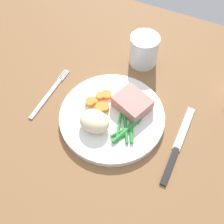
{
  "coord_description": "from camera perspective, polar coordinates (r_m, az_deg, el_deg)",
  "views": [
    {
      "loc": [
        16.41,
        -29.02,
        54.48
      ],
      "look_at": [
        2.13,
        0.68,
        4.6
      ],
      "focal_mm": 42.61,
      "sensor_mm": 36.0,
      "label": 1
    }
  ],
  "objects": [
    {
      "name": "dinner_plate",
      "position": [
        0.61,
        0.0,
        -0.93
      ],
      "size": [
        24.21,
        24.21,
        1.6
      ],
      "primitive_type": "cylinder",
      "color": "white",
      "rests_on": "dining_table"
    },
    {
      "name": "knife",
      "position": [
        0.6,
        13.87,
        -7.0
      ],
      "size": [
        1.7,
        20.5,
        0.64
      ],
      "rotation": [
        0.0,
        0.0,
        -0.06
      ],
      "color": "black",
      "rests_on": "dining_table"
    },
    {
      "name": "mashed_potatoes",
      "position": [
        0.58,
        -3.84,
        -2.0
      ],
      "size": [
        6.79,
        5.53,
        3.75
      ],
      "primitive_type": "ellipsoid",
      "color": "beige",
      "rests_on": "dinner_plate"
    },
    {
      "name": "carrot_slices",
      "position": [
        0.62,
        -2.63,
        2.15
      ],
      "size": [
        6.06,
        6.38,
        1.17
      ],
      "color": "orange",
      "rests_on": "dinner_plate"
    },
    {
      "name": "fork",
      "position": [
        0.68,
        -13.21,
        3.92
      ],
      "size": [
        1.44,
        16.6,
        0.4
      ],
      "rotation": [
        0.0,
        0.0,
        0.07
      ],
      "color": "silver",
      "rests_on": "dining_table"
    },
    {
      "name": "meat_portion",
      "position": [
        0.61,
        4.35,
        1.9
      ],
      "size": [
        9.43,
        8.69,
        3.19
      ],
      "primitive_type": "cube",
      "rotation": [
        0.0,
        0.0,
        -0.37
      ],
      "color": "#B2756B",
      "rests_on": "dinner_plate"
    },
    {
      "name": "water_glass",
      "position": [
        0.71,
        6.83,
        12.66
      ],
      "size": [
        7.32,
        7.32,
        8.32
      ],
      "color": "silver",
      "rests_on": "dining_table"
    },
    {
      "name": "dining_table",
      "position": [
        0.63,
        -2.01,
        -1.57
      ],
      "size": [
        120.0,
        90.0,
        2.0
      ],
      "color": "brown",
      "rests_on": "ground"
    },
    {
      "name": "green_beans",
      "position": [
        0.58,
        3.24,
        -3.53
      ],
      "size": [
        6.02,
        9.77,
        0.9
      ],
      "color": "#2D8C38",
      "rests_on": "dinner_plate"
    }
  ]
}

